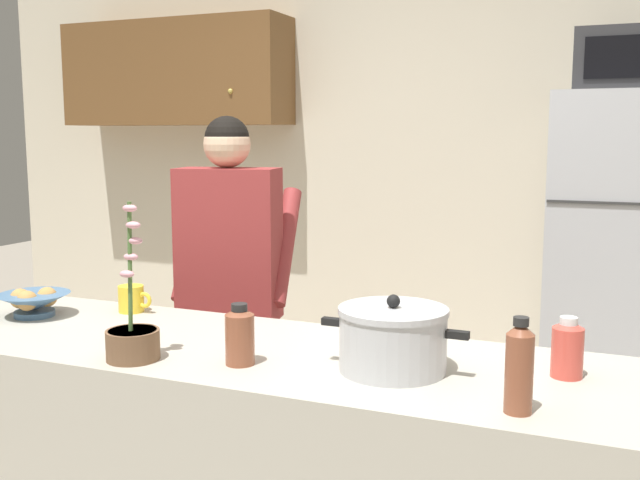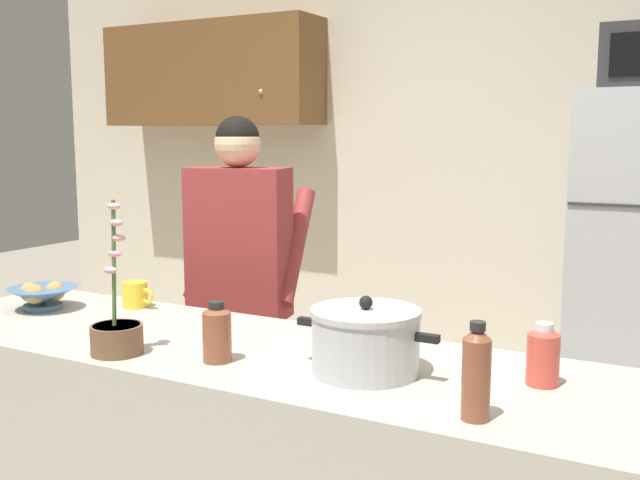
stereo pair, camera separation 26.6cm
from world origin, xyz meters
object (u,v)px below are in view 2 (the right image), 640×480
Objects in this scene: coffee_mug at (136,295)px; potted_orchid at (117,331)px; bottle_far_corner at (217,332)px; person_near_pot at (240,264)px; bottle_near_edge at (543,355)px; cooking_pot at (366,341)px; bread_bowl at (42,296)px; bottle_mid_counter at (476,372)px.

potted_orchid reaches higher than coffee_mug.
potted_orchid reaches higher than bottle_far_corner.
person_near_pot is 3.64× the size of potted_orchid.
person_near_pot is 10.10× the size of bottle_near_edge.
cooking_pot is at bearing 14.82° from potted_orchid.
bread_bowl is at bearing 167.87° from bottle_far_corner.
cooking_pot reaches higher than coffee_mug.
person_near_pot reaches higher than bottle_mid_counter.
cooking_pot reaches higher than bread_bowl.
bread_bowl is at bearing 170.87° from bottle_mid_counter.
cooking_pot is (0.94, -0.79, -0.00)m from person_near_pot.
cooking_pot is at bearing 14.99° from bottle_far_corner.
bottle_near_edge is 0.94× the size of bottle_far_corner.
bread_bowl is at bearing -145.98° from coffee_mug.
person_near_pot reaches higher than coffee_mug.
bottle_mid_counter is 0.76m from bottle_far_corner.
cooking_pot is 2.53× the size of bottle_near_edge.
person_near_pot is 0.53m from coffee_mug.
coffee_mug is at bearing 162.04° from bottle_mid_counter.
bottle_far_corner is at bearing 174.58° from bottle_mid_counter.
person_near_pot is 12.38× the size of coffee_mug.
bottle_near_edge is at bearing -5.79° from coffee_mug.
cooking_pot is at bearing -39.94° from person_near_pot.
coffee_mug is (-1.05, 0.28, -0.04)m from cooking_pot.
bread_bowl reaches higher than coffee_mug.
potted_orchid is (0.62, -0.28, 0.02)m from bread_bowl.
bread_bowl is 1.45× the size of bottle_far_corner.
potted_orchid is (-1.14, -0.31, -0.01)m from bottle_near_edge.
bottle_near_edge is (1.38, -0.67, -0.01)m from person_near_pot.
cooking_pot is at bearing -164.01° from bottle_near_edge.
person_near_pot is at bearing 154.22° from bottle_near_edge.
cooking_pot is 0.91× the size of potted_orchid.
bottle_mid_counter reaches higher than cooking_pot.
bottle_far_corner is (0.65, -0.38, 0.04)m from coffee_mug.
bread_bowl is 1.10× the size of bottle_mid_counter.
bread_bowl is 0.68m from potted_orchid.
bread_bowl is at bearing -178.87° from bottle_near_edge.
potted_orchid reaches higher than bottle_near_edge.
coffee_mug is 0.82× the size of bottle_near_edge.
person_near_pot is 0.80m from bread_bowl.
cooking_pot is 2.38× the size of bottle_far_corner.
bottle_near_edge is (0.44, 0.12, -0.01)m from cooking_pot.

